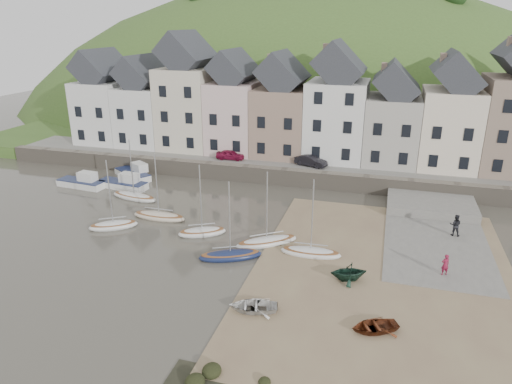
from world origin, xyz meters
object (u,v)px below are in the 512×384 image
(rowboat_red, at_px, (374,326))
(car_left, at_px, (230,155))
(rowboat_white, at_px, (253,306))
(person_dark, at_px, (455,225))
(sailboat_0, at_px, (134,196))
(car_right, at_px, (311,161))
(rowboat_green, at_px, (349,272))
(person_red, at_px, (445,265))

(rowboat_red, relative_size, car_left, 0.84)
(rowboat_white, xyz_separation_m, person_dark, (13.01, 14.80, 0.67))
(rowboat_red, height_order, person_dark, person_dark)
(car_left, bearing_deg, rowboat_red, -148.13)
(sailboat_0, xyz_separation_m, car_right, (15.98, 10.99, 1.95))
(rowboat_red, bearing_deg, rowboat_white, -116.62)
(rowboat_green, distance_m, person_dark, 12.30)
(rowboat_white, bearing_deg, car_right, 168.49)
(person_red, height_order, car_left, car_left)
(sailboat_0, relative_size, rowboat_red, 2.28)
(rowboat_white, height_order, rowboat_green, rowboat_green)
(person_dark, distance_m, car_left, 26.19)
(rowboat_red, distance_m, person_red, 8.91)
(person_red, distance_m, person_dark, 7.17)
(person_red, height_order, car_right, car_right)
(sailboat_0, bearing_deg, rowboat_white, -41.78)
(car_right, bearing_deg, rowboat_green, -143.42)
(car_right, bearing_deg, car_left, 109.85)
(rowboat_red, bearing_deg, sailboat_0, -148.86)
(car_left, bearing_deg, person_red, -132.06)
(rowboat_white, xyz_separation_m, person_red, (11.65, 7.76, 0.53))
(rowboat_green, distance_m, rowboat_red, 5.59)
(rowboat_red, height_order, car_right, car_right)
(car_right, bearing_deg, rowboat_white, -157.90)
(rowboat_red, bearing_deg, person_red, 123.56)
(rowboat_red, bearing_deg, person_dark, 131.89)
(rowboat_green, relative_size, rowboat_red, 0.90)
(person_dark, xyz_separation_m, car_left, (-23.56, 11.38, 1.12))
(rowboat_red, relative_size, car_right, 0.75)
(rowboat_green, xyz_separation_m, car_right, (-6.29, 20.94, 1.49))
(rowboat_white, bearing_deg, sailboat_0, -145.54)
(sailboat_0, xyz_separation_m, car_left, (6.45, 10.99, 1.90))
(car_right, bearing_deg, person_red, -125.60)
(sailboat_0, relative_size, car_left, 1.92)
(person_red, bearing_deg, sailboat_0, -38.62)
(person_dark, bearing_deg, rowboat_white, 54.03)
(sailboat_0, xyz_separation_m, rowboat_green, (22.27, -9.95, 0.46))
(person_dark, relative_size, car_left, 0.56)
(person_red, bearing_deg, rowboat_red, 36.32)
(person_red, bearing_deg, person_dark, -124.99)
(car_right, bearing_deg, person_dark, -109.19)
(sailboat_0, distance_m, person_dark, 30.02)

